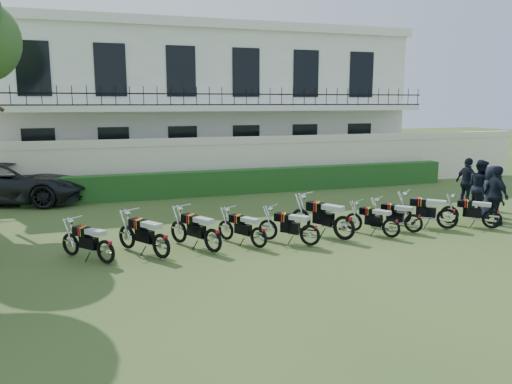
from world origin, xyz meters
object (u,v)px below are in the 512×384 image
motorcycle_0 (105,246)px  officer_2 (496,195)px  motorcycle_1 (161,240)px  motorcycle_9 (492,215)px  motorcycle_3 (259,232)px  suv (12,182)px  motorcycle_5 (344,222)px  motorcycle_7 (414,219)px  officer_4 (480,187)px  motorcycle_6 (391,223)px  officer_5 (467,182)px  motorcycle_8 (448,214)px  motorcycle_2 (213,235)px  officer_3 (491,193)px  motorcycle_4 (310,230)px

motorcycle_0 → officer_2: officer_2 is taller
motorcycle_1 → motorcycle_9: motorcycle_1 is taller
motorcycle_3 → suv: 11.03m
motorcycle_5 → motorcycle_7: motorcycle_5 is taller
motorcycle_7 → officer_4: (3.73, 1.55, 0.49)m
motorcycle_5 → officer_2: size_ratio=1.02×
motorcycle_6 → officer_4: officer_4 is taller
suv → officer_5: officer_5 is taller
officer_2 → motorcycle_6: bearing=104.2°
motorcycle_0 → motorcycle_7: 8.57m
motorcycle_8 → officer_2: size_ratio=0.80×
motorcycle_7 → motorcycle_8: size_ratio=0.95×
motorcycle_2 → motorcycle_3: bearing=-29.5°
motorcycle_7 → officer_2: (3.03, 0.12, 0.49)m
motorcycle_2 → officer_2: 9.02m
motorcycle_6 → motorcycle_9: 3.44m
motorcycle_0 → motorcycle_5: motorcycle_5 is taller
suv → motorcycle_3: bearing=-124.2°
motorcycle_1 → suv: (-4.38, 8.71, 0.30)m
motorcycle_1 → officer_5: 11.74m
motorcycle_8 → suv: suv is taller
motorcycle_5 → officer_2: 5.35m
motorcycle_1 → motorcycle_9: 9.79m
motorcycle_3 → motorcycle_7: 4.76m
motorcycle_0 → officer_3: size_ratio=0.79×
motorcycle_8 → officer_5: (2.92, 2.59, 0.40)m
motorcycle_3 → officer_3: bearing=-26.5°
officer_5 → motorcycle_1: bearing=101.8°
motorcycle_6 → officer_4: 5.03m
motorcycle_3 → motorcycle_9: motorcycle_9 is taller
motorcycle_7 → motorcycle_8: motorcycle_8 is taller
motorcycle_3 → motorcycle_5: size_ratio=0.82×
motorcycle_6 → officer_3: bearing=-20.9°
suv → motorcycle_9: bearing=-105.0°
motorcycle_5 → motorcycle_6: (1.37, -0.18, -0.11)m
motorcycle_4 → motorcycle_5: (1.11, 0.21, 0.08)m
motorcycle_7 → motorcycle_6: bearing=157.8°
motorcycle_0 → officer_4: 12.43m
officer_4 → officer_5: size_ratio=1.04×
officer_2 → officer_5: size_ratio=1.03×
motorcycle_6 → officer_5: size_ratio=0.83×
motorcycle_1 → officer_5: (11.40, 2.79, 0.41)m
motorcycle_7 → motorcycle_8: bearing=-37.6°
motorcycle_6 → motorcycle_2: bearing=145.4°
motorcycle_3 → motorcycle_7: size_ratio=1.10×
motorcycle_2 → motorcycle_8: (7.18, 0.11, 0.01)m
officer_5 → motorcycle_5: bearing=110.9°
motorcycle_7 → motorcycle_8: 1.20m
motorcycle_2 → motorcycle_3: (1.22, 0.02, -0.05)m
motorcycle_9 → motorcycle_6: bearing=139.2°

